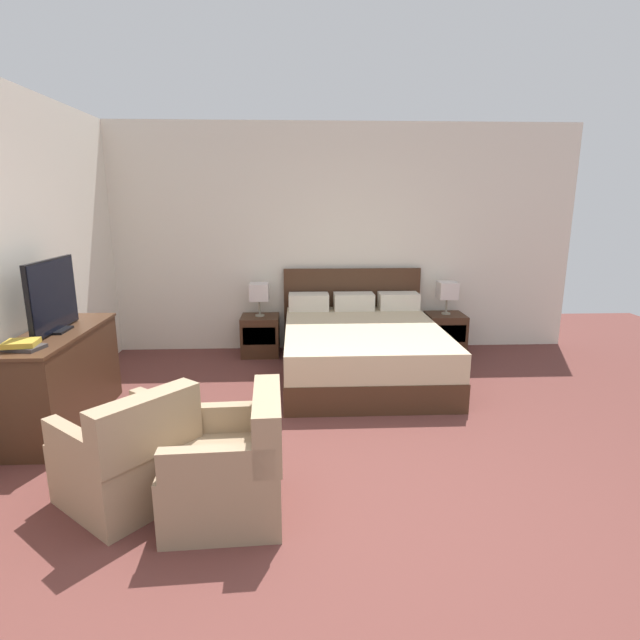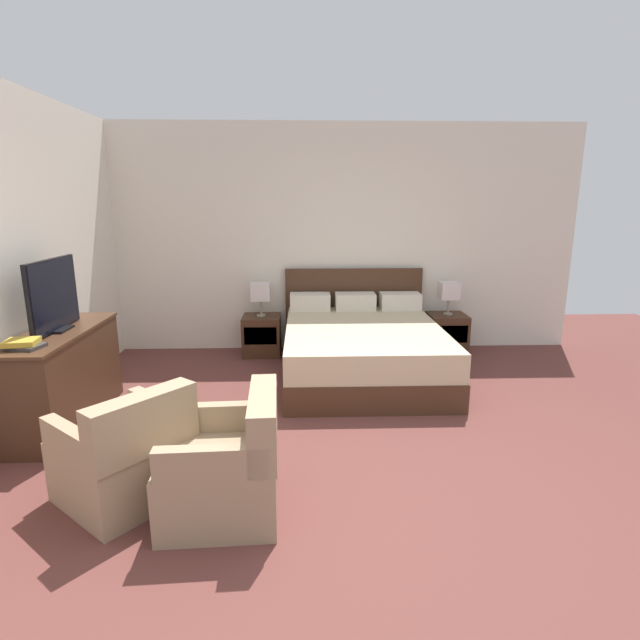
% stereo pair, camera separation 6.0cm
% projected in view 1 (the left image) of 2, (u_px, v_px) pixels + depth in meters
% --- Properties ---
extents(ground_plane, '(10.69, 10.69, 0.00)m').
position_uv_depth(ground_plane, '(351.00, 514.00, 3.05)').
color(ground_plane, brown).
extents(wall_back, '(6.33, 0.06, 2.78)m').
position_uv_depth(wall_back, '(322.00, 239.00, 6.22)').
color(wall_back, silver).
rests_on(wall_back, ground).
extents(wall_left, '(0.06, 5.36, 2.78)m').
position_uv_depth(wall_left, '(16.00, 260.00, 4.04)').
color(wall_left, silver).
rests_on(wall_left, ground).
extents(bed, '(1.72, 2.13, 1.04)m').
position_uv_depth(bed, '(361.00, 347.00, 5.44)').
color(bed, '#422819').
rests_on(bed, ground).
extents(nightstand_left, '(0.46, 0.43, 0.49)m').
position_uv_depth(nightstand_left, '(260.00, 335.00, 6.15)').
color(nightstand_left, '#422819').
rests_on(nightstand_left, ground).
extents(nightstand_right, '(0.46, 0.43, 0.49)m').
position_uv_depth(nightstand_right, '(445.00, 333.00, 6.25)').
color(nightstand_right, '#422819').
rests_on(nightstand_right, ground).
extents(table_lamp_left, '(0.23, 0.23, 0.41)m').
position_uv_depth(table_lamp_left, '(259.00, 292.00, 6.02)').
color(table_lamp_left, gray).
rests_on(table_lamp_left, nightstand_left).
extents(table_lamp_right, '(0.23, 0.23, 0.41)m').
position_uv_depth(table_lamp_right, '(447.00, 291.00, 6.13)').
color(table_lamp_right, gray).
rests_on(table_lamp_right, nightstand_right).
extents(dresser, '(0.48, 1.43, 0.81)m').
position_uv_depth(dresser, '(62.00, 377.00, 4.19)').
color(dresser, '#422819').
rests_on(dresser, ground).
extents(tv, '(0.18, 0.77, 0.60)m').
position_uv_depth(tv, '(53.00, 297.00, 4.04)').
color(tv, black).
rests_on(tv, dresser).
extents(book_red_cover, '(0.29, 0.23, 0.03)m').
position_uv_depth(book_red_cover, '(24.00, 348.00, 3.61)').
color(book_red_cover, '#383333').
rests_on(book_red_cover, dresser).
extents(book_blue_cover, '(0.24, 0.21, 0.04)m').
position_uv_depth(book_blue_cover, '(21.00, 343.00, 3.60)').
color(book_blue_cover, gold).
rests_on(book_blue_cover, book_red_cover).
extents(armchair_by_window, '(0.97, 0.96, 0.76)m').
position_uv_depth(armchair_by_window, '(129.00, 459.00, 3.13)').
color(armchair_by_window, '#9E8466').
rests_on(armchair_by_window, ground).
extents(armchair_companion, '(0.72, 0.71, 0.76)m').
position_uv_depth(armchair_companion, '(231.00, 469.00, 3.01)').
color(armchair_companion, '#9E8466').
rests_on(armchair_companion, ground).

